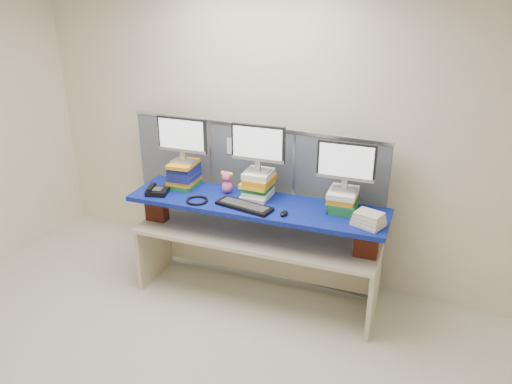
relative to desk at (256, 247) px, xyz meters
The scene contains 18 objects.
room 1.61m from the desk, 100.82° to the right, with size 5.00×4.00×2.80m.
cubicle_partition 0.57m from the desk, 119.71° to the left, with size 2.60×0.06×1.53m.
desk is the anchor object (origin of this frame).
brick_pier_left 1.01m from the desk, behind, with size 0.19×0.11×0.27m, color maroon.
brick_pier_right 1.01m from the desk, ahead, with size 0.19×0.11×0.27m, color maroon.
blue_board 0.42m from the desk, behind, with size 2.28×0.57×0.04m, color navy.
book_stack_left 0.95m from the desk, behind, with size 0.27×0.33×0.24m.
book_stack_center 0.58m from the desk, 106.88° to the left, with size 0.27×0.31×0.24m.
book_stack_right 0.91m from the desk, 14.59° to the left, with size 0.27×0.32×0.17m.
monitor_left 1.20m from the desk, behind, with size 0.48×0.15×0.42m.
monitor_center 0.93m from the desk, 107.43° to the left, with size 0.48×0.15×0.42m.
monitor_right 1.13m from the desk, 14.31° to the left, with size 0.48×0.15×0.42m.
keyboard 0.48m from the desk, 108.32° to the right, with size 0.51×0.23×0.03m.
mouse 0.57m from the desk, 22.05° to the right, with size 0.06×0.10×0.03m, color black.
desk_phone 1.03m from the desk, 166.56° to the right, with size 0.22×0.21×0.08m.
headset 0.68m from the desk, 157.26° to the right, with size 0.19×0.19×0.02m, color black.
plush_toy 0.64m from the desk, 165.13° to the left, with size 0.12×0.09×0.20m.
binder_stack 1.10m from the desk, ahead, with size 0.27×0.24×0.11m.
Camera 1 is at (1.95, -2.23, 2.74)m, focal length 35.00 mm.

